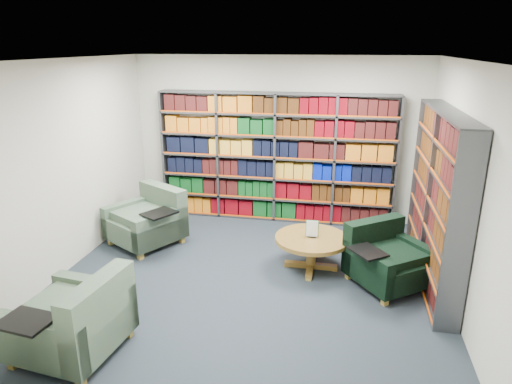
% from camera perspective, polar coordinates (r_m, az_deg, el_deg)
% --- Properties ---
extents(room_shell, '(5.02, 5.02, 2.82)m').
position_cam_1_polar(room_shell, '(5.54, -1.19, 1.55)').
color(room_shell, black).
rests_on(room_shell, ground).
extents(bookshelf_back, '(4.00, 0.28, 2.20)m').
position_cam_1_polar(bookshelf_back, '(7.84, 2.45, 4.22)').
color(bookshelf_back, '#47494F').
rests_on(bookshelf_back, ground).
extents(bookshelf_right, '(0.28, 2.50, 2.20)m').
position_cam_1_polar(bookshelf_right, '(6.20, 21.74, -0.87)').
color(bookshelf_right, '#47494F').
rests_on(bookshelf_right, ground).
extents(chair_teal_left, '(1.29, 1.29, 0.86)m').
position_cam_1_polar(chair_teal_left, '(7.29, -13.09, -3.55)').
color(chair_teal_left, '#08313A').
rests_on(chair_teal_left, ground).
extents(chair_green_right, '(1.21, 1.21, 0.79)m').
position_cam_1_polar(chair_green_right, '(6.17, 15.82, -8.16)').
color(chair_green_right, black).
rests_on(chair_green_right, ground).
extents(chair_teal_front, '(1.06, 1.18, 0.86)m').
position_cam_1_polar(chair_teal_front, '(5.00, -21.40, -15.04)').
color(chair_teal_front, '#08313A').
rests_on(chair_teal_front, ground).
extents(coffee_table, '(1.00, 1.00, 0.70)m').
position_cam_1_polar(coffee_table, '(6.30, 6.95, -6.41)').
color(coffee_table, brown).
rests_on(coffee_table, ground).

